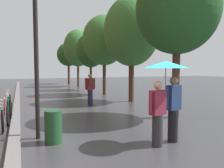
{
  "coord_description": "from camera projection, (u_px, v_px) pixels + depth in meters",
  "views": [
    {
      "loc": [
        -3.03,
        -4.31,
        1.94
      ],
      "look_at": [
        0.15,
        3.31,
        1.35
      ],
      "focal_mm": 35.63,
      "sensor_mm": 36.0,
      "label": 1
    }
  ],
  "objects": [
    {
      "name": "street_lamp_post",
      "position": [
        36.0,
        43.0,
        5.95
      ],
      "size": [
        0.24,
        0.24,
        4.48
      ],
      "color": "black",
      "rests_on": "ground"
    },
    {
      "name": "kerb_strip",
      "position": [
        17.0,
        100.0,
        13.24
      ],
      "size": [
        0.3,
        36.0,
        0.12
      ],
      "primitive_type": "cube",
      "color": "slate",
      "rests_on": "ground"
    },
    {
      "name": "street_tree_2",
      "position": [
        104.0,
        40.0,
        16.04
      ],
      "size": [
        3.15,
        3.15,
        5.77
      ],
      "color": "#473323",
      "rests_on": "ground"
    },
    {
      "name": "litter_bin",
      "position": [
        53.0,
        127.0,
        5.74
      ],
      "size": [
        0.44,
        0.44,
        0.85
      ],
      "primitive_type": "cylinder",
      "color": "#1E4C28",
      "rests_on": "ground"
    },
    {
      "name": "street_tree_5",
      "position": [
        69.0,
        55.0,
        27.24
      ],
      "size": [
        2.79,
        2.79,
        5.07
      ],
      "color": "#473323",
      "rests_on": "ground"
    },
    {
      "name": "ground_plane",
      "position": [
        160.0,
        150.0,
        5.27
      ],
      "size": [
        80.0,
        80.0,
        0.0
      ],
      "primitive_type": "plane",
      "color": "#38383D"
    },
    {
      "name": "pedestrian_walking_midground",
      "position": [
        90.0,
        89.0,
        11.54
      ],
      "size": [
        0.58,
        0.38,
        1.65
      ],
      "color": "#1E233D",
      "rests_on": "ground"
    },
    {
      "name": "street_tree_3",
      "position": [
        91.0,
        50.0,
        19.56
      ],
      "size": [
        2.52,
        2.52,
        5.05
      ],
      "color": "#473323",
      "rests_on": "ground"
    },
    {
      "name": "street_tree_1",
      "position": [
        132.0,
        32.0,
        12.69
      ],
      "size": [
        3.2,
        3.2,
        6.04
      ],
      "color": "#473323",
      "rests_on": "ground"
    },
    {
      "name": "street_tree_4",
      "position": [
        78.0,
        48.0,
        23.33
      ],
      "size": [
        3.0,
        3.0,
        6.0
      ],
      "color": "#473323",
      "rests_on": "ground"
    },
    {
      "name": "street_tree_0",
      "position": [
        177.0,
        10.0,
        8.51
      ],
      "size": [
        3.19,
        3.19,
        5.93
      ],
      "color": "#473323",
      "rests_on": "ground"
    },
    {
      "name": "couple_under_umbrella",
      "position": [
        166.0,
        89.0,
        5.61
      ],
      "size": [
        1.16,
        1.16,
        2.12
      ],
      "color": "#2D2D33",
      "rests_on": "ground"
    }
  ]
}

